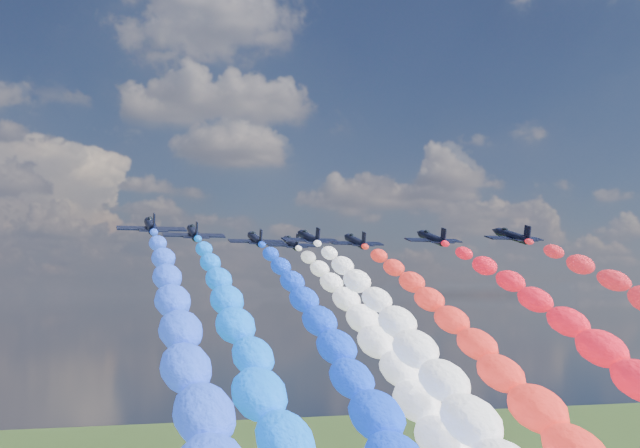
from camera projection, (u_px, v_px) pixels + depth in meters
name	position (u px, v px, depth m)	size (l,w,h in m)	color
jet_0	(151.00, 226.00, 116.32)	(9.77, 13.09, 2.89)	black
trail_0	(193.00, 423.00, 65.36)	(6.26, 98.17, 44.32)	blue
jet_1	(194.00, 233.00, 129.11)	(9.77, 13.09, 2.89)	black
trail_1	(256.00, 402.00, 78.15)	(6.26, 98.17, 44.32)	#0865FF
jet_2	(256.00, 239.00, 143.53)	(9.77, 13.09, 2.89)	black
trail_2	(343.00, 385.00, 92.57)	(6.26, 98.17, 44.32)	#0E38DC
jet_3	(309.00, 238.00, 140.24)	(9.77, 13.09, 2.89)	black
trail_3	(430.00, 389.00, 89.27)	(6.26, 98.17, 44.32)	white
jet_4	(292.00, 243.00, 154.29)	(9.77, 13.09, 2.89)	black
trail_4	(388.00, 376.00, 103.32)	(6.26, 98.17, 44.32)	white
jet_5	(356.00, 241.00, 149.14)	(9.77, 13.09, 2.89)	black
trail_5	(490.00, 380.00, 98.17)	(6.26, 98.17, 44.32)	red
jet_6	(432.00, 238.00, 140.91)	(9.77, 13.09, 2.89)	black
trail_6	(622.00, 388.00, 89.95)	(6.26, 98.17, 44.32)	red
jet_7	(512.00, 236.00, 135.81)	(9.77, 13.09, 2.89)	black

